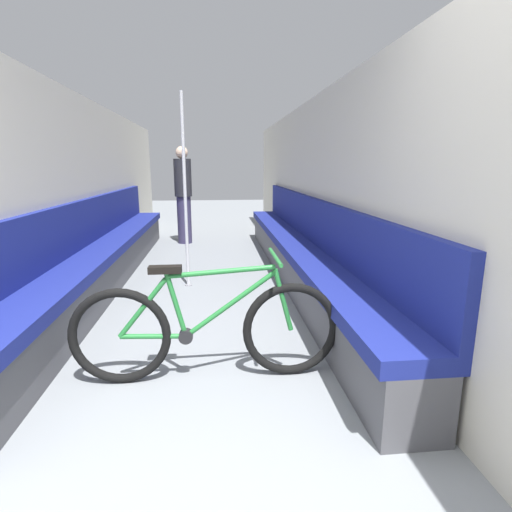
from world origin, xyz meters
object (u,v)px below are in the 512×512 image
at_px(bench_seat_row_left, 104,257).
at_px(passenger_standing, 183,194).
at_px(grab_pole_near, 185,196).
at_px(bicycle, 207,330).
at_px(bench_seat_row_right, 298,253).

height_order(bench_seat_row_left, passenger_standing, passenger_standing).
bearing_deg(passenger_standing, grab_pole_near, 127.46).
relative_size(bench_seat_row_left, bicycle, 3.53).
bearing_deg(passenger_standing, bench_seat_row_left, 106.34).
distance_m(bench_seat_row_left, passenger_standing, 2.69).
xyz_separation_m(grab_pole_near, passenger_standing, (-0.22, 2.65, -0.16)).
bearing_deg(bench_seat_row_right, passenger_standing, 121.21).
xyz_separation_m(bench_seat_row_right, passenger_standing, (-1.53, 2.53, 0.54)).
height_order(bench_seat_row_left, bench_seat_row_right, same).
bearing_deg(grab_pole_near, bicycle, -83.05).
bearing_deg(bicycle, bench_seat_row_right, 65.93).
relative_size(bench_seat_row_left, grab_pole_near, 2.85).
height_order(bench_seat_row_right, bicycle, bench_seat_row_right).
distance_m(bench_seat_row_right, passenger_standing, 3.00).
bearing_deg(bench_seat_row_left, bicycle, -61.27).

